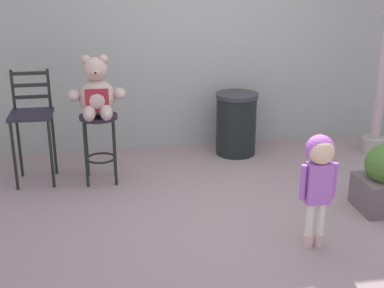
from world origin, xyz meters
name	(u,v)px	position (x,y,z in m)	size (l,w,h in m)	color
ground_plane	(234,212)	(0.00, 0.00, 0.00)	(24.00, 24.00, 0.00)	gray
building_wall	(196,2)	(0.00, 2.12, 1.79)	(7.72, 0.30, 3.58)	#979C95
bar_stool_with_teddy	(99,134)	(-1.24, 0.98, 0.53)	(0.40, 0.40, 0.74)	#231E2B
teddy_bear	(97,94)	(-1.24, 0.95, 0.98)	(0.59, 0.53, 0.63)	#B29990
child_walking	(319,168)	(0.49, -0.72, 0.71)	(0.31, 0.25, 0.98)	beige
trash_bin	(236,124)	(0.41, 1.56, 0.39)	(0.52, 0.52, 0.77)	black
lamppost	(384,60)	(2.14, 1.33, 1.16)	(0.29, 0.29, 2.92)	#A8A294
bar_chair_empty	(32,120)	(-1.93, 1.10, 0.69)	(0.44, 0.44, 1.20)	#231E2B
planter_with_shrub	(384,180)	(1.40, -0.18, 0.30)	(0.46, 0.46, 0.66)	#605356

